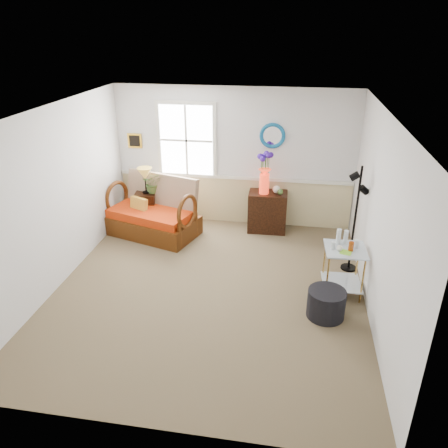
% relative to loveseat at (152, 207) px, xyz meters
% --- Properties ---
extents(floor, '(4.50, 5.00, 0.01)m').
position_rel_loveseat_xyz_m(floor, '(1.40, -1.68, -0.53)').
color(floor, brown).
rests_on(floor, ground).
extents(ceiling, '(4.50, 5.00, 0.01)m').
position_rel_loveseat_xyz_m(ceiling, '(1.40, -1.68, 2.07)').
color(ceiling, white).
rests_on(ceiling, walls).
extents(walls, '(4.51, 5.01, 2.60)m').
position_rel_loveseat_xyz_m(walls, '(1.40, -1.68, 0.77)').
color(walls, silver).
rests_on(walls, floor).
extents(wainscot, '(4.46, 0.02, 0.90)m').
position_rel_loveseat_xyz_m(wainscot, '(1.40, 0.80, -0.08)').
color(wainscot, '#C6B882').
rests_on(wainscot, walls).
extents(chair_rail, '(4.46, 0.04, 0.06)m').
position_rel_loveseat_xyz_m(chair_rail, '(1.40, 0.79, 0.39)').
color(chair_rail, silver).
rests_on(chair_rail, walls).
extents(window, '(1.14, 0.06, 1.44)m').
position_rel_loveseat_xyz_m(window, '(0.50, 0.79, 1.07)').
color(window, white).
rests_on(window, walls).
extents(picture, '(0.28, 0.03, 0.28)m').
position_rel_loveseat_xyz_m(picture, '(-0.52, 0.80, 1.02)').
color(picture, gold).
rests_on(picture, walls).
extents(mirror, '(0.47, 0.07, 0.47)m').
position_rel_loveseat_xyz_m(mirror, '(2.10, 0.80, 1.22)').
color(mirror, '#136CA5').
rests_on(mirror, walls).
extents(loveseat, '(1.82, 1.36, 1.06)m').
position_rel_loveseat_xyz_m(loveseat, '(0.00, 0.00, 0.00)').
color(loveseat, '#67320F').
rests_on(loveseat, floor).
extents(throw_pillow, '(0.36, 0.23, 0.36)m').
position_rel_loveseat_xyz_m(throw_pillow, '(-0.24, -0.02, -0.00)').
color(throw_pillow, '#C97514').
rests_on(throw_pillow, loveseat).
extents(lamp_stand, '(0.43, 0.43, 0.68)m').
position_rel_loveseat_xyz_m(lamp_stand, '(-0.22, 0.33, -0.19)').
color(lamp_stand, '#37190B').
rests_on(lamp_stand, floor).
extents(table_lamp, '(0.34, 0.34, 0.50)m').
position_rel_loveseat_xyz_m(table_lamp, '(-0.19, 0.29, 0.40)').
color(table_lamp, '#AF8932').
rests_on(table_lamp, lamp_stand).
extents(potted_plant, '(0.41, 0.44, 0.31)m').
position_rel_loveseat_xyz_m(potted_plant, '(-0.07, 0.36, 0.30)').
color(potted_plant, '#41622B').
rests_on(potted_plant, lamp_stand).
extents(cabinet, '(0.72, 0.47, 0.76)m').
position_rel_loveseat_xyz_m(cabinet, '(2.09, 0.50, -0.15)').
color(cabinet, '#37190B').
rests_on(cabinet, floor).
extents(flower_vase, '(0.29, 0.29, 0.77)m').
position_rel_loveseat_xyz_m(flower_vase, '(2.01, 0.46, 0.62)').
color(flower_vase, red).
rests_on(flower_vase, cabinet).
extents(side_table, '(0.59, 0.59, 0.72)m').
position_rel_loveseat_xyz_m(side_table, '(3.32, -1.44, -0.17)').
color(side_table, '#C29240').
rests_on(side_table, floor).
extents(tabletop_items, '(0.47, 0.47, 0.23)m').
position_rel_loveseat_xyz_m(tabletop_items, '(3.30, -1.41, 0.31)').
color(tabletop_items, silver).
rests_on(tabletop_items, side_table).
extents(floor_lamp, '(0.25, 0.25, 1.72)m').
position_rel_loveseat_xyz_m(floor_lamp, '(3.50, -0.72, 0.33)').
color(floor_lamp, black).
rests_on(floor_lamp, floor).
extents(ottoman, '(0.64, 0.64, 0.39)m').
position_rel_loveseat_xyz_m(ottoman, '(3.07, -2.05, -0.33)').
color(ottoman, black).
rests_on(ottoman, floor).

